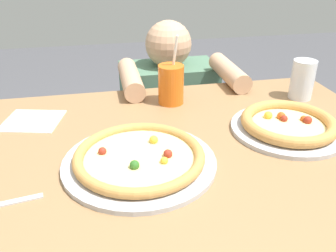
{
  "coord_description": "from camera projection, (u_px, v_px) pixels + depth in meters",
  "views": [
    {
      "loc": [
        -0.18,
        -0.76,
        1.23
      ],
      "look_at": [
        -0.02,
        0.08,
        0.78
      ],
      "focal_mm": 38.36,
      "sensor_mm": 36.0,
      "label": 1
    }
  ],
  "objects": [
    {
      "name": "dining_table",
      "position": [
        179.0,
        186.0,
        0.96
      ],
      "size": [
        1.23,
        0.87,
        0.75
      ],
      "color": "#936D47",
      "rests_on": "ground"
    },
    {
      "name": "pizza_near",
      "position": [
        139.0,
        158.0,
        0.84
      ],
      "size": [
        0.36,
        0.36,
        0.04
      ],
      "color": "#B7B7BC",
      "rests_on": "dining_table"
    },
    {
      "name": "pizza_far",
      "position": [
        288.0,
        125.0,
        0.99
      ],
      "size": [
        0.31,
        0.31,
        0.04
      ],
      "color": "#B7B7BC",
      "rests_on": "dining_table"
    },
    {
      "name": "drink_cup_colored",
      "position": [
        171.0,
        84.0,
        1.15
      ],
      "size": [
        0.08,
        0.08,
        0.22
      ],
      "color": "orange",
      "rests_on": "dining_table"
    },
    {
      "name": "water_cup_clear",
      "position": [
        303.0,
        79.0,
        1.18
      ],
      "size": [
        0.08,
        0.08,
        0.13
      ],
      "color": "silver",
      "rests_on": "dining_table"
    },
    {
      "name": "paper_napkin",
      "position": [
        33.0,
        121.0,
        1.05
      ],
      "size": [
        0.19,
        0.18,
        0.0
      ],
      "primitive_type": "cube",
      "rotation": [
        0.0,
        0.0,
        -0.24
      ],
      "color": "white",
      "rests_on": "dining_table"
    },
    {
      "name": "diner_seated",
      "position": [
        169.0,
        135.0,
        1.67
      ],
      "size": [
        0.44,
        0.53,
        0.94
      ],
      "color": "#333847",
      "rests_on": "ground"
    }
  ]
}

